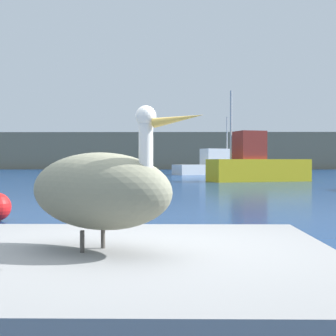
# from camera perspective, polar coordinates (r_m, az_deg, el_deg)

# --- Properties ---
(ground_plane) EXTENTS (260.00, 260.00, 0.00)m
(ground_plane) POSITION_cam_1_polar(r_m,az_deg,el_deg) (3.89, -2.52, -17.34)
(ground_plane) COLOR navy
(hillside_backdrop) EXTENTS (140.00, 15.58, 5.49)m
(hillside_backdrop) POSITION_cam_1_polar(r_m,az_deg,el_deg) (81.84, 0.62, 1.85)
(hillside_backdrop) COLOR #7F755B
(hillside_backdrop) RESTS_ON ground
(pier_dock) EXTENTS (3.20, 2.89, 0.61)m
(pier_dock) POSITION_cam_1_polar(r_m,az_deg,el_deg) (3.52, -7.77, -14.15)
(pier_dock) COLOR gray
(pier_dock) RESTS_ON ground
(pelican) EXTENTS (1.32, 1.11, 0.95)m
(pelican) POSITION_cam_1_polar(r_m,az_deg,el_deg) (3.40, -7.69, -2.47)
(pelican) COLOR gray
(pelican) RESTS_ON pier_dock
(fishing_boat_white) EXTENTS (6.69, 4.77, 5.27)m
(fishing_boat_white) POSITION_cam_1_polar(r_m,az_deg,el_deg) (45.85, 4.87, 0.31)
(fishing_boat_white) COLOR white
(fishing_boat_white) RESTS_ON ground
(fishing_boat_yellow) EXTENTS (6.34, 3.78, 5.35)m
(fishing_boat_yellow) POSITION_cam_1_polar(r_m,az_deg,el_deg) (30.60, 9.93, 0.36)
(fishing_boat_yellow) COLOR yellow
(fishing_boat_yellow) RESTS_ON ground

